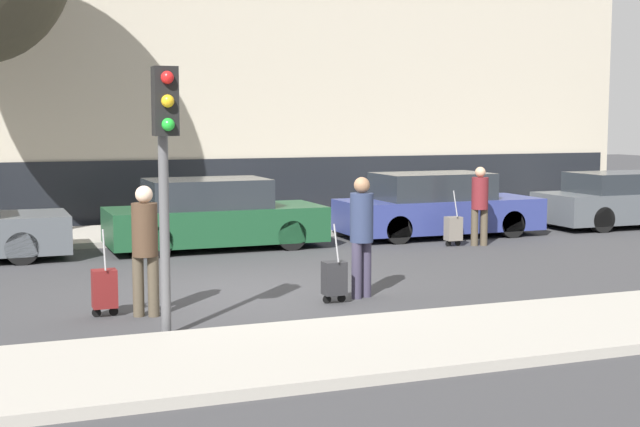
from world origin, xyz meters
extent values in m
plane|color=#38383A|center=(0.00, 0.00, 0.00)|extent=(80.00, 80.00, 0.00)
cube|color=#A39E93|center=(0.00, -3.75, 0.06)|extent=(28.00, 2.50, 0.12)
cube|color=#A39E93|center=(0.00, 7.00, 0.06)|extent=(28.00, 3.00, 0.12)
cube|color=#B7AD99|center=(0.00, 10.56, 5.01)|extent=(28.00, 2.72, 10.01)
cube|color=black|center=(0.00, 9.18, 0.80)|extent=(27.44, 0.06, 1.60)
cylinder|color=black|center=(-3.09, 3.92, 0.30)|extent=(0.60, 0.18, 0.60)
cylinder|color=black|center=(-3.09, 5.47, 0.30)|extent=(0.60, 0.18, 0.60)
cube|color=#194728|center=(0.67, 4.65, 0.49)|extent=(4.32, 1.77, 0.70)
cube|color=#23282D|center=(0.50, 4.65, 1.13)|extent=(2.38, 1.56, 0.57)
cylinder|color=black|center=(2.01, 3.85, 0.30)|extent=(0.60, 0.18, 0.60)
cylinder|color=black|center=(2.01, 5.44, 0.30)|extent=(0.60, 0.18, 0.60)
cylinder|color=black|center=(-0.67, 3.85, 0.30)|extent=(0.60, 0.18, 0.60)
cylinder|color=black|center=(-0.67, 5.44, 0.30)|extent=(0.60, 0.18, 0.60)
cube|color=navy|center=(5.78, 4.65, 0.49)|extent=(4.50, 1.72, 0.70)
cube|color=#23282D|center=(5.60, 4.65, 1.13)|extent=(2.47, 1.51, 0.58)
cylinder|color=black|center=(7.17, 3.88, 0.30)|extent=(0.60, 0.18, 0.60)
cylinder|color=black|center=(7.17, 5.42, 0.30)|extent=(0.60, 0.18, 0.60)
cylinder|color=black|center=(4.39, 3.88, 0.30)|extent=(0.60, 0.18, 0.60)
cylinder|color=black|center=(4.39, 5.42, 0.30)|extent=(0.60, 0.18, 0.60)
cube|color=#4C5156|center=(10.98, 4.65, 0.49)|extent=(4.46, 1.75, 0.70)
cube|color=#23282D|center=(10.80, 4.65, 1.08)|extent=(2.45, 1.54, 0.48)
cylinder|color=black|center=(9.60, 3.87, 0.30)|extent=(0.60, 0.18, 0.60)
cylinder|color=black|center=(9.60, 5.44, 0.30)|extent=(0.60, 0.18, 0.60)
cylinder|color=#4C4233|center=(-1.85, -1.04, 0.41)|extent=(0.15, 0.15, 0.81)
cylinder|color=#4C4233|center=(-1.67, -1.12, 0.41)|extent=(0.15, 0.15, 0.81)
cylinder|color=#473323|center=(-1.76, -1.08, 1.16)|extent=(0.34, 0.34, 0.70)
sphere|color=beige|center=(-1.76, -1.08, 1.63)|extent=(0.23, 0.23, 0.23)
cube|color=maroon|center=(-2.27, -0.88, 0.37)|extent=(0.32, 0.24, 0.51)
cylinder|color=black|center=(-2.39, -0.88, 0.06)|extent=(0.12, 0.03, 0.12)
cylinder|color=black|center=(-2.16, -0.88, 0.06)|extent=(0.12, 0.03, 0.12)
cylinder|color=gray|center=(-2.27, -0.95, 0.90)|extent=(0.02, 0.19, 0.53)
cylinder|color=#383347|center=(1.32, -1.01, 0.41)|extent=(0.15, 0.15, 0.82)
cylinder|color=#383347|center=(1.50, -0.94, 0.41)|extent=(0.15, 0.15, 0.82)
cylinder|color=#283351|center=(1.41, -0.97, 1.18)|extent=(0.34, 0.34, 0.72)
sphere|color=#936B4C|center=(1.41, -0.97, 1.66)|extent=(0.23, 0.23, 0.23)
cube|color=#262628|center=(0.90, -1.17, 0.36)|extent=(0.32, 0.24, 0.48)
cylinder|color=black|center=(0.79, -1.17, 0.06)|extent=(0.12, 0.03, 0.12)
cylinder|color=black|center=(1.01, -1.17, 0.06)|extent=(0.12, 0.03, 0.12)
cylinder|color=gray|center=(0.90, -1.25, 0.87)|extent=(0.02, 0.19, 0.53)
cylinder|color=#4C4233|center=(5.75, 3.08, 0.38)|extent=(0.15, 0.15, 0.76)
cylinder|color=#4C4233|center=(5.94, 3.03, 0.38)|extent=(0.15, 0.15, 0.76)
cylinder|color=maroon|center=(5.85, 3.06, 1.09)|extent=(0.34, 0.34, 0.66)
sphere|color=tan|center=(5.85, 3.06, 1.52)|extent=(0.21, 0.21, 0.21)
cube|color=slate|center=(5.31, 3.19, 0.36)|extent=(0.32, 0.24, 0.49)
cylinder|color=black|center=(5.20, 3.19, 0.06)|extent=(0.12, 0.03, 0.12)
cylinder|color=black|center=(5.43, 3.19, 0.06)|extent=(0.12, 0.03, 0.12)
cylinder|color=gray|center=(5.31, 3.12, 0.88)|extent=(0.02, 0.19, 0.53)
cylinder|color=#515154|center=(-1.73, -2.25, 1.61)|extent=(0.12, 0.12, 3.22)
cube|color=black|center=(-1.73, -2.43, 2.82)|extent=(0.28, 0.24, 0.80)
sphere|color=red|center=(-1.73, -2.58, 3.09)|extent=(0.15, 0.15, 0.15)
sphere|color=gold|center=(-1.73, -2.58, 2.82)|extent=(0.15, 0.15, 0.15)
sphere|color=green|center=(-1.73, -2.58, 2.55)|extent=(0.15, 0.15, 0.15)
camera|label=1|loc=(-3.80, -12.75, 2.62)|focal=50.00mm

